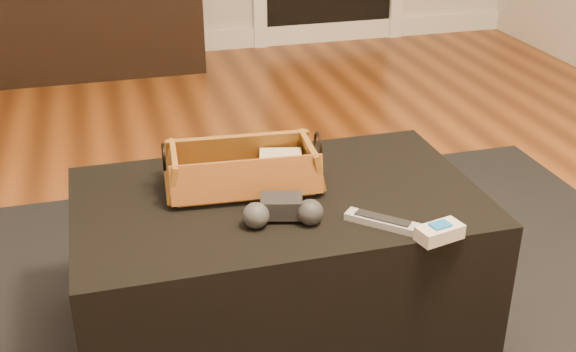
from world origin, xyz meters
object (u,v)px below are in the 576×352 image
object	(u,v)px
ottoman	(279,267)
wicker_basket	(243,171)
silver_remote	(383,221)
cream_gadget	(439,232)
game_controller	(282,211)
media_cabinet	(61,20)
tv_remote	(236,182)

from	to	relation	value
ottoman	wicker_basket	size ratio (longest dim) A/B	2.50
wicker_basket	silver_remote	bearing A→B (deg)	-45.64
cream_gadget	silver_remote	bearing A→B (deg)	137.17
game_controller	cream_gadget	distance (m)	0.35
wicker_basket	cream_gadget	distance (m)	0.51
media_cabinet	wicker_basket	distance (m)	2.54
media_cabinet	ottoman	distance (m)	2.61
ottoman	game_controller	xyz separation A→B (m)	(-0.02, -0.13, 0.24)
game_controller	cream_gadget	xyz separation A→B (m)	(0.31, -0.16, -0.01)
cream_gadget	tv_remote	bearing A→B (deg)	137.69
silver_remote	game_controller	bearing A→B (deg)	161.29
ottoman	wicker_basket	world-z (taller)	wicker_basket
tv_remote	cream_gadget	distance (m)	0.52
tv_remote	cream_gadget	size ratio (longest dim) A/B	1.80
wicker_basket	silver_remote	size ratio (longest dim) A/B	2.58
wicker_basket	silver_remote	world-z (taller)	wicker_basket
media_cabinet	tv_remote	world-z (taller)	media_cabinet
game_controller	media_cabinet	bearing A→B (deg)	101.08
wicker_basket	game_controller	xyz separation A→B (m)	(0.05, -0.20, -0.02)
ottoman	game_controller	world-z (taller)	game_controller
wicker_basket	tv_remote	bearing A→B (deg)	-147.40
tv_remote	silver_remote	distance (m)	0.39
media_cabinet	tv_remote	bearing A→B (deg)	-79.65
wicker_basket	silver_remote	xyz separation A→B (m)	(0.27, -0.27, -0.04)
media_cabinet	ottoman	bearing A→B (deg)	-77.84
tv_remote	wicker_basket	world-z (taller)	wicker_basket
ottoman	cream_gadget	world-z (taller)	cream_gadget
game_controller	ottoman	bearing A→B (deg)	79.67
media_cabinet	ottoman	size ratio (longest dim) A/B	1.49
media_cabinet	game_controller	size ratio (longest dim) A/B	7.77
tv_remote	game_controller	xyz separation A→B (m)	(0.07, -0.19, 0.01)
game_controller	silver_remote	xyz separation A→B (m)	(0.22, -0.07, -0.02)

